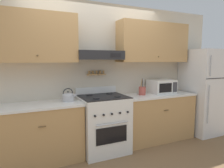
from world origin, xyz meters
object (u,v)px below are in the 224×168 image
at_px(stove_range, 103,123).
at_px(tea_kettle, 68,96).
at_px(refrigerator, 202,92).
at_px(utensil_crock, 142,91).
at_px(microwave, 161,86).

xyz_separation_m(stove_range, tea_kettle, (-0.56, 0.09, 0.49)).
xyz_separation_m(refrigerator, utensil_crock, (-1.41, 0.13, 0.10)).
relative_size(stove_range, refrigerator, 0.61).
xyz_separation_m(stove_range, microwave, (1.29, 0.11, 0.55)).
height_order(stove_range, utensil_crock, utensil_crock).
bearing_deg(utensil_crock, tea_kettle, -180.00).
distance_m(tea_kettle, utensil_crock, 1.39).
bearing_deg(stove_range, tea_kettle, 170.62).
height_order(refrigerator, microwave, refrigerator).
relative_size(stove_range, tea_kettle, 4.42).
bearing_deg(refrigerator, tea_kettle, 177.34).
bearing_deg(stove_range, refrigerator, -0.96).
relative_size(tea_kettle, microwave, 0.51).
relative_size(stove_range, utensil_crock, 3.46).
xyz_separation_m(tea_kettle, utensil_crock, (1.39, 0.00, 0.01)).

